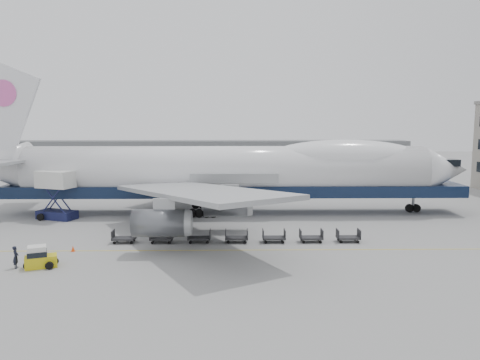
{
  "coord_description": "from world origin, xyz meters",
  "views": [
    {
      "loc": [
        0.78,
        -49.29,
        12.4
      ],
      "look_at": [
        1.68,
        6.0,
        5.19
      ],
      "focal_mm": 35.0,
      "sensor_mm": 36.0,
      "label": 1
    }
  ],
  "objects_px": {
    "airliner": "(231,171)",
    "catering_truck": "(56,192)",
    "baggage_tug": "(39,258)",
    "ground_worker": "(16,257)"
  },
  "relations": [
    {
      "from": "airliner",
      "to": "catering_truck",
      "type": "bearing_deg",
      "value": -170.94
    },
    {
      "from": "baggage_tug",
      "to": "ground_worker",
      "type": "distance_m",
      "value": 1.91
    },
    {
      "from": "baggage_tug",
      "to": "catering_truck",
      "type": "bearing_deg",
      "value": 85.17
    },
    {
      "from": "airliner",
      "to": "catering_truck",
      "type": "distance_m",
      "value": 22.22
    },
    {
      "from": "baggage_tug",
      "to": "ground_worker",
      "type": "xyz_separation_m",
      "value": [
        -1.9,
        -0.16,
        0.12
      ]
    },
    {
      "from": "airliner",
      "to": "ground_worker",
      "type": "xyz_separation_m",
      "value": [
        -18.02,
        -23.07,
        -4.68
      ]
    },
    {
      "from": "airliner",
      "to": "baggage_tug",
      "type": "height_order",
      "value": "airliner"
    },
    {
      "from": "catering_truck",
      "to": "ground_worker",
      "type": "height_order",
      "value": "catering_truck"
    },
    {
      "from": "airliner",
      "to": "ground_worker",
      "type": "relative_size",
      "value": 35.51
    },
    {
      "from": "airliner",
      "to": "baggage_tug",
      "type": "distance_m",
      "value": 28.43
    }
  ]
}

